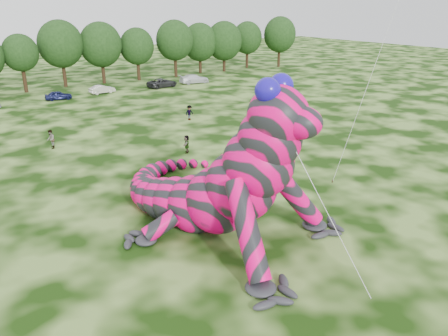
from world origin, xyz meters
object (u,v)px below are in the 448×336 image
tree_12 (137,54)px  car_7 (194,79)px  tree_13 (175,49)px  tree_10 (62,54)px  car_4 (58,95)px  spectator_5 (187,144)px  car_5 (102,89)px  spectator_1 (51,139)px  tree_9 (22,63)px  tree_14 (200,48)px  tree_11 (102,53)px  tree_15 (224,46)px  tree_16 (247,45)px  spectator_2 (190,113)px  car_6 (162,83)px  tree_17 (280,42)px  inflatable_gecko (198,153)px

tree_12 → car_7: tree_12 is taller
tree_13 → tree_12: bearing=175.1°
tree_10 → car_4: bearing=-111.3°
spectator_5 → car_5: bearing=-150.3°
spectator_5 → tree_12: bearing=-162.4°
spectator_1 → spectator_5: (9.89, -8.31, -0.08)m
tree_9 → car_4: 9.61m
tree_10 → tree_14: 26.07m
tree_11 → tree_9: bearing=-176.2°
tree_11 → tree_15: bearing=-1.0°
tree_10 → tree_15: bearing=-1.5°
tree_16 → spectator_2: 45.02m
tree_9 → tree_13: (26.07, -0.22, 0.72)m
tree_12 → car_7: bearing=-52.5°
car_6 → car_7: size_ratio=0.99×
tree_17 → car_4: (-48.34, -7.81, -4.53)m
inflatable_gecko → spectator_2: (12.93, 22.99, -3.97)m
tree_12 → tree_13: 7.17m
tree_13 → tree_15: bearing=3.3°
tree_14 → car_6: 16.84m
tree_11 → car_5: 10.15m
tree_14 → car_6: (-13.26, -9.57, -3.99)m
spectator_5 → tree_13: bearing=-171.5°
inflatable_gecko → car_4: 43.81m
tree_15 → spectator_5: (-31.74, -39.50, -3.99)m
spectator_1 → spectator_2: 16.28m
inflatable_gecko → tree_13: (27.04, 51.74, 0.22)m
tree_10 → car_7: 21.60m
car_5 → spectator_1: bearing=142.7°
car_5 → spectator_2: size_ratio=2.20×
car_4 → spectator_5: (3.13, -30.58, 0.20)m
car_5 → car_7: 16.11m
tree_10 → car_6: tree_10 is taller
tree_15 → car_6: 20.62m
tree_17 → car_4: bearing=-170.8°
spectator_1 → tree_14: bearing=147.0°
car_4 → spectator_5: spectator_5 is taller
tree_14 → car_4: (-29.86, -9.87, -4.08)m
tree_10 → car_4: (-3.79, -9.73, -4.63)m
tree_14 → tree_15: 5.10m
tree_15 → spectator_5: 50.82m
tree_13 → car_4: (-23.53, -8.28, -4.44)m
car_5 → car_6: 9.90m
spectator_5 → tree_14: bearing=-177.3°
tree_16 → car_5: tree_16 is taller
tree_9 → spectator_2: tree_9 is taller
inflatable_gecko → tree_9: bearing=64.9°
tree_10 → tree_15: tree_10 is taller
tree_13 → spectator_2: bearing=-116.1°
car_4 → spectator_1: size_ratio=2.02×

